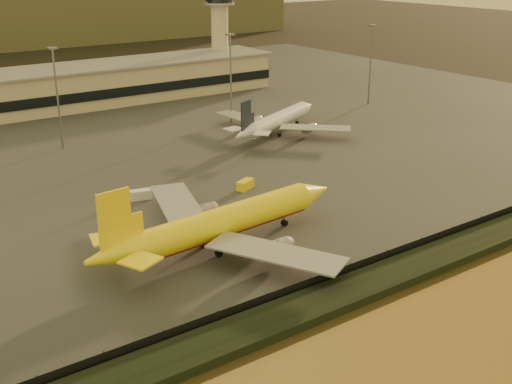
# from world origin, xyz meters

# --- Properties ---
(ground) EXTENTS (900.00, 900.00, 0.00)m
(ground) POSITION_xyz_m (0.00, 0.00, 0.00)
(ground) COLOR black
(ground) RESTS_ON ground
(embankment) EXTENTS (320.00, 7.00, 1.40)m
(embankment) POSITION_xyz_m (0.00, -17.00, 0.70)
(embankment) COLOR black
(embankment) RESTS_ON ground
(tarmac) EXTENTS (320.00, 220.00, 0.20)m
(tarmac) POSITION_xyz_m (0.00, 95.00, 0.10)
(tarmac) COLOR #2D2D2D
(tarmac) RESTS_ON ground
(perimeter_fence) EXTENTS (300.00, 0.05, 2.20)m
(perimeter_fence) POSITION_xyz_m (0.00, -13.00, 1.30)
(perimeter_fence) COLOR black
(perimeter_fence) RESTS_ON tarmac
(control_tower) EXTENTS (11.20, 11.20, 35.50)m
(control_tower) POSITION_xyz_m (70.00, 131.00, 21.66)
(control_tower) COLOR tan
(control_tower) RESTS_ON tarmac
(apron_light_masts) EXTENTS (152.20, 12.20, 25.40)m
(apron_light_masts) POSITION_xyz_m (15.00, 75.00, 15.70)
(apron_light_masts) COLOR slate
(apron_light_masts) RESTS_ON tarmac
(dhl_cargo_jet) EXTENTS (50.11, 48.89, 14.96)m
(dhl_cargo_jet) POSITION_xyz_m (-8.17, 7.22, 4.67)
(dhl_cargo_jet) COLOR yellow
(dhl_cargo_jet) RESTS_ON tarmac
(white_narrowbody_jet) EXTENTS (40.68, 38.47, 12.38)m
(white_narrowbody_jet) POSITION_xyz_m (43.18, 59.71, 3.90)
(white_narrowbody_jet) COLOR silver
(white_narrowbody_jet) RESTS_ON tarmac
(gse_vehicle_yellow) EXTENTS (4.66, 3.47, 1.91)m
(gse_vehicle_yellow) POSITION_xyz_m (11.05, 28.62, 1.16)
(gse_vehicle_yellow) COLOR yellow
(gse_vehicle_yellow) RESTS_ON tarmac
(gse_vehicle_white) EXTENTS (4.67, 2.92, 1.95)m
(gse_vehicle_white) POSITION_xyz_m (-9.59, 35.88, 1.17)
(gse_vehicle_white) COLOR silver
(gse_vehicle_white) RESTS_ON tarmac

